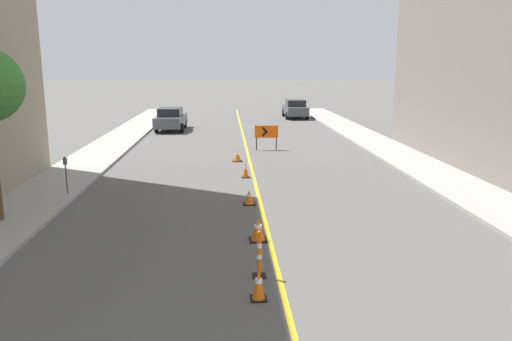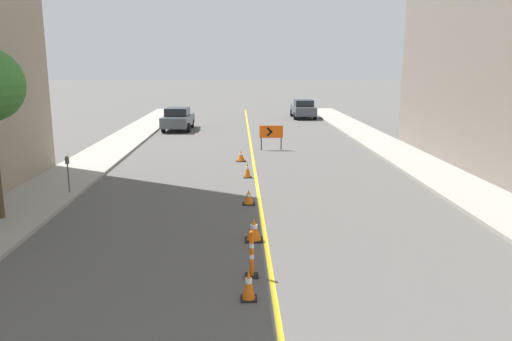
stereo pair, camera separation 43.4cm
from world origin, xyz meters
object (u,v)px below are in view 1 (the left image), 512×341
parked_car_curb_mid (295,109)px  traffic_cone_fourth (249,197)px  traffic_cone_second (259,285)px  parked_car_curb_near (171,119)px  traffic_cone_fifth (245,170)px  delineator_post_front (259,257)px  traffic_cone_farthest (237,156)px  parking_meter_near_curb (66,168)px  traffic_cone_third (258,230)px  arrow_barricade_primary (266,133)px

parked_car_curb_mid → traffic_cone_fourth: bearing=-100.9°
traffic_cone_second → parked_car_curb_near: bearing=99.7°
traffic_cone_fifth → delineator_post_front: 9.81m
traffic_cone_fifth → traffic_cone_farthest: 3.54m
traffic_cone_fifth → parking_meter_near_curb: parking_meter_near_curb is taller
traffic_cone_third → traffic_cone_fourth: size_ratio=1.24×
delineator_post_front → parked_car_curb_mid: 33.29m
traffic_cone_third → traffic_cone_fourth: 3.51m
traffic_cone_fifth → delineator_post_front: size_ratio=0.60×
traffic_cone_fifth → traffic_cone_second: bearing=-90.9°
parked_car_curb_near → traffic_cone_fifth: bearing=-70.4°
traffic_cone_third → parking_meter_near_curb: bearing=143.0°
traffic_cone_fourth → arrow_barricade_primary: (1.45, 10.71, 0.71)m
traffic_cone_third → traffic_cone_farthest: traffic_cone_third is taller
parked_car_curb_near → delineator_post_front: bearing=-77.0°
traffic_cone_second → delineator_post_front: bearing=85.4°
delineator_post_front → traffic_cone_fourth: bearing=89.5°
traffic_cone_second → traffic_cone_farthest: traffic_cone_second is taller
traffic_cone_third → parking_meter_near_curb: size_ratio=0.47×
traffic_cone_farthest → traffic_cone_fourth: bearing=-88.4°
arrow_barricade_primary → traffic_cone_third: bearing=-93.0°
traffic_cone_farthest → parked_car_curb_mid: 20.28m
traffic_cone_fifth → delineator_post_front: bearing=-90.5°
traffic_cone_farthest → delineator_post_front: 13.34m
traffic_cone_second → parked_car_curb_near: (-4.47, 26.23, 0.49)m
traffic_cone_fifth → traffic_cone_farthest: size_ratio=1.18×
traffic_cone_third → parked_car_curb_mid: (5.22, 30.56, 0.50)m
traffic_cone_fourth → parked_car_curb_mid: size_ratio=0.11×
traffic_cone_fourth → parked_car_curb_near: (-4.61, 19.34, 0.56)m
traffic_cone_fourth → traffic_cone_third: bearing=-88.9°
traffic_cone_fifth → parking_meter_near_curb: (-6.39, -2.67, 0.73)m
traffic_cone_fifth → parked_car_curb_near: parked_car_curb_near is taller
delineator_post_front → traffic_cone_second: bearing=-94.6°
delineator_post_front → parking_meter_near_curb: 9.54m
traffic_cone_third → traffic_cone_farthest: (-0.28, 11.04, -0.03)m
traffic_cone_fifth → parked_car_curb_mid: (5.25, 23.04, 0.48)m
traffic_cone_fourth → traffic_cone_fifth: (0.04, 4.01, 0.07)m
traffic_cone_third → parked_car_curb_mid: 31.00m
traffic_cone_third → parked_car_curb_mid: parked_car_curb_mid is taller
traffic_cone_fifth → traffic_cone_farthest: (-0.25, 3.53, -0.05)m
traffic_cone_third → traffic_cone_fourth: bearing=91.1°
traffic_cone_farthest → arrow_barricade_primary: size_ratio=0.41×
traffic_cone_fifth → delineator_post_front: delineator_post_front is taller
delineator_post_front → parked_car_curb_near: parked_car_curb_near is taller
traffic_cone_fourth → parked_car_curb_mid: 27.57m
delineator_post_front → traffic_cone_third: bearing=87.0°
traffic_cone_third → arrow_barricade_primary: arrow_barricade_primary is taller
traffic_cone_second → traffic_cone_third: 3.39m
parked_car_curb_near → traffic_cone_second: bearing=-77.6°
delineator_post_front → arrow_barricade_primary: size_ratio=0.80×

